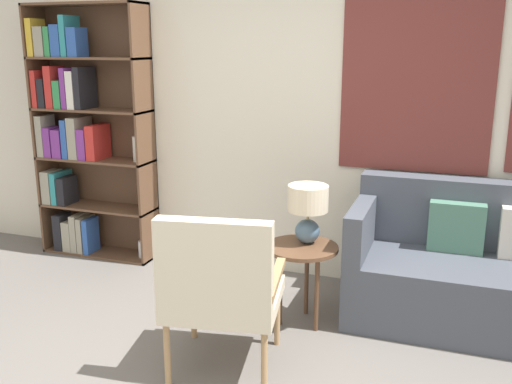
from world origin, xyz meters
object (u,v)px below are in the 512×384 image
(armchair, at_px, (220,285))
(side_table, at_px, (302,256))
(table_lamp, at_px, (308,207))
(bookshelf, at_px, (80,135))
(couch, at_px, (489,274))

(armchair, height_order, side_table, armchair)
(side_table, distance_m, table_lamp, 0.32)
(armchair, distance_m, side_table, 0.79)
(side_table, bearing_deg, armchair, -108.89)
(armchair, height_order, table_lamp, armchair)
(side_table, xyz_separation_m, table_lamp, (0.02, 0.07, 0.31))
(armchair, xyz_separation_m, side_table, (0.26, 0.75, -0.07))
(bookshelf, height_order, table_lamp, bookshelf)
(couch, bearing_deg, table_lamp, -162.94)
(table_lamp, bearing_deg, bookshelf, 164.70)
(armchair, distance_m, couch, 1.84)
(couch, bearing_deg, bookshelf, 175.84)
(couch, height_order, table_lamp, table_lamp)
(couch, height_order, side_table, couch)
(bookshelf, xyz_separation_m, armchair, (1.89, -1.41, -0.51))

